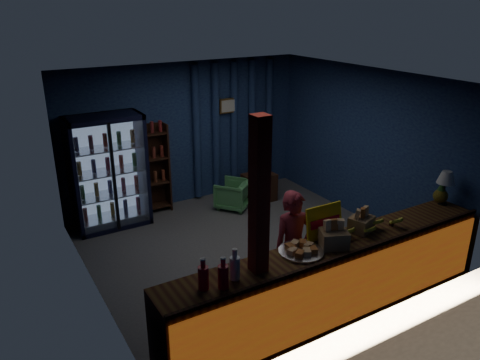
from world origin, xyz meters
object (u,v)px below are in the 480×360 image
at_px(green_chair, 233,194).
at_px(table_lamp, 446,179).
at_px(shopkeeper, 293,248).
at_px(pastry_tray, 301,250).

bearing_deg(green_chair, table_lamp, 77.04).
bearing_deg(shopkeeper, table_lamp, 0.89).
xyz_separation_m(shopkeeper, green_chair, (0.77, 2.83, -0.47)).
relative_size(shopkeeper, pastry_tray, 2.85).
distance_m(green_chair, pastry_tray, 3.49).
xyz_separation_m(green_chair, table_lamp, (1.49, -3.20, 1.07)).
distance_m(shopkeeper, green_chair, 2.97).
bearing_deg(green_chair, pastry_tray, 35.06).
distance_m(shopkeeper, pastry_tray, 0.56).
xyz_separation_m(green_chair, pastry_tray, (-1.00, -3.27, 0.72)).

